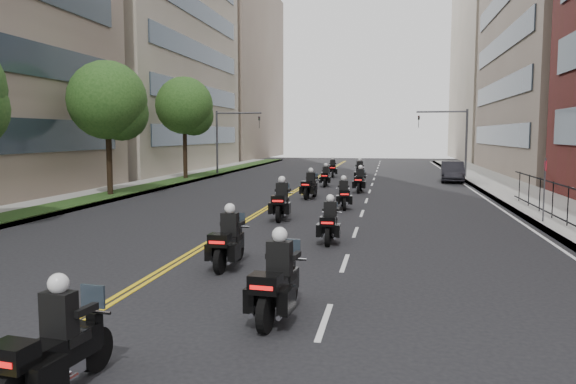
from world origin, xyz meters
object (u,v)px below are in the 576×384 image
object	(u,v)px
motorcycle_2	(229,242)
motorcycle_10	(333,169)
motorcycle_0	(54,350)
motorcycle_9	(360,172)
motorcycle_8	(326,177)
motorcycle_7	(360,182)
motorcycle_5	(344,196)
parked_sedan	(452,172)
motorcycle_4	(281,203)
motorcycle_3	(330,224)
motorcycle_6	(310,186)
motorcycle_1	(278,284)

from	to	relation	value
motorcycle_2	motorcycle_10	size ratio (longest dim) A/B	1.02
motorcycle_0	motorcycle_9	xyz separation A→B (m)	(2.28, 35.60, 0.06)
motorcycle_2	motorcycle_8	world-z (taller)	motorcycle_2
motorcycle_7	motorcycle_9	world-z (taller)	motorcycle_9
motorcycle_5	motorcycle_9	xyz separation A→B (m)	(-0.04, 15.43, 0.09)
parked_sedan	motorcycle_10	bearing A→B (deg)	165.35
motorcycle_2	motorcycle_7	distance (m)	20.55
motorcycle_2	motorcycle_9	distance (m)	28.01
motorcycle_7	motorcycle_10	size ratio (longest dim) A/B	1.00
motorcycle_5	motorcycle_10	world-z (taller)	motorcycle_10
motorcycle_0	motorcycle_4	size ratio (longest dim) A/B	0.92
motorcycle_3	motorcycle_5	distance (m)	8.55
motorcycle_3	motorcycle_9	size ratio (longest dim) A/B	0.87
motorcycle_3	motorcycle_8	world-z (taller)	motorcycle_8
motorcycle_2	motorcycle_7	world-z (taller)	motorcycle_2
motorcycle_3	motorcycle_6	world-z (taller)	motorcycle_6
motorcycle_8	motorcycle_10	bearing A→B (deg)	90.99
motorcycle_5	motorcycle_9	world-z (taller)	motorcycle_9
motorcycle_5	motorcycle_7	size ratio (longest dim) A/B	0.95
motorcycle_4	motorcycle_7	size ratio (longest dim) A/B	1.09
motorcycle_1	motorcycle_6	bearing A→B (deg)	101.62
motorcycle_1	motorcycle_4	distance (m)	12.75
motorcycle_0	parked_sedan	xyz separation A→B (m)	(9.14, 37.03, 0.10)
motorcycle_3	motorcycle_7	world-z (taller)	motorcycle_7
motorcycle_4	motorcycle_6	size ratio (longest dim) A/B	1.07
motorcycle_4	motorcycle_7	bearing A→B (deg)	74.85
motorcycle_1	motorcycle_7	distance (m)	24.38
motorcycle_7	motorcycle_3	bearing A→B (deg)	-86.95
motorcycle_5	motorcycle_4	bearing A→B (deg)	-127.55
motorcycle_9	motorcycle_3	bearing A→B (deg)	-94.09
motorcycle_4	motorcycle_8	distance (m)	15.40
motorcycle_0	motorcycle_3	distance (m)	11.89
motorcycle_3	motorcycle_10	distance (m)	28.71
motorcycle_3	motorcycle_4	world-z (taller)	motorcycle_4
motorcycle_0	motorcycle_10	size ratio (longest dim) A/B	1.00
motorcycle_4	motorcycle_8	xyz separation A→B (m)	(0.13, 15.40, -0.09)
motorcycle_0	motorcycle_8	distance (m)	31.62
motorcycle_6	motorcycle_9	xyz separation A→B (m)	(2.15, 11.42, 0.05)
motorcycle_0	motorcycle_3	size ratio (longest dim) A/B	1.06
motorcycle_4	motorcycle_8	size ratio (longest dim) A/B	1.14
motorcycle_0	motorcycle_1	distance (m)	4.38
motorcycle_5	motorcycle_10	xyz separation A→B (m)	(-2.52, 20.03, 0.03)
motorcycle_8	motorcycle_5	bearing A→B (deg)	-80.74
motorcycle_4	motorcycle_7	world-z (taller)	motorcycle_4
motorcycle_4	motorcycle_6	xyz separation A→B (m)	(0.10, 7.96, -0.05)
motorcycle_7	motorcycle_10	world-z (taller)	motorcycle_10
motorcycle_2	motorcycle_8	bearing A→B (deg)	91.71
motorcycle_3	motorcycle_10	size ratio (longest dim) A/B	0.94
motorcycle_1	motorcycle_8	size ratio (longest dim) A/B	1.12
motorcycle_0	motorcycle_5	world-z (taller)	motorcycle_0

